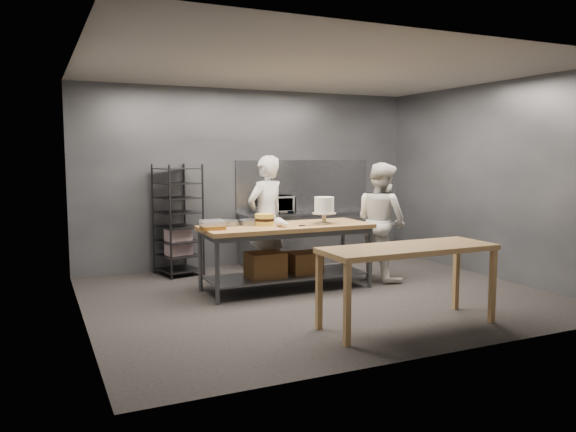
% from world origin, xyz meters
% --- Properties ---
extents(ground, '(6.00, 6.00, 0.00)m').
position_xyz_m(ground, '(0.00, 0.00, 0.00)').
color(ground, black).
rests_on(ground, ground).
extents(back_wall, '(6.00, 0.04, 3.00)m').
position_xyz_m(back_wall, '(0.00, 2.50, 1.50)').
color(back_wall, '#4C4F54').
rests_on(back_wall, ground).
extents(work_table, '(2.40, 0.90, 0.92)m').
position_xyz_m(work_table, '(-0.28, 0.48, 0.57)').
color(work_table, olive).
rests_on(work_table, ground).
extents(near_counter, '(2.00, 0.70, 0.90)m').
position_xyz_m(near_counter, '(0.27, -1.61, 0.81)').
color(near_counter, '#9C7140').
rests_on(near_counter, ground).
extents(back_counter, '(2.60, 0.60, 0.90)m').
position_xyz_m(back_counter, '(1.00, 2.18, 0.45)').
color(back_counter, slate).
rests_on(back_counter, ground).
extents(splashback_panel, '(2.60, 0.02, 0.90)m').
position_xyz_m(splashback_panel, '(1.00, 2.48, 1.35)').
color(splashback_panel, slate).
rests_on(splashback_panel, back_counter).
extents(speed_rack, '(0.73, 0.77, 1.75)m').
position_xyz_m(speed_rack, '(-1.40, 2.10, 0.86)').
color(speed_rack, black).
rests_on(speed_rack, ground).
extents(chef_behind, '(0.81, 0.68, 1.89)m').
position_xyz_m(chef_behind, '(-0.28, 1.18, 0.94)').
color(chef_behind, silver).
rests_on(chef_behind, ground).
extents(chef_right, '(0.81, 0.97, 1.78)m').
position_xyz_m(chef_right, '(1.33, 0.49, 0.89)').
color(chef_right, silver).
rests_on(chef_right, ground).
extents(microwave, '(0.54, 0.37, 0.30)m').
position_xyz_m(microwave, '(0.34, 2.18, 1.05)').
color(microwave, black).
rests_on(microwave, back_counter).
extents(frosted_cake_stand, '(0.34, 0.34, 0.38)m').
position_xyz_m(frosted_cake_stand, '(0.29, 0.39, 1.16)').
color(frosted_cake_stand, '#BEB498').
rests_on(frosted_cake_stand, work_table).
extents(layer_cake, '(0.27, 0.27, 0.16)m').
position_xyz_m(layer_cake, '(-0.55, 0.58, 1.00)').
color(layer_cake, gold).
rests_on(layer_cake, work_table).
extents(cake_pans, '(0.57, 0.31, 0.07)m').
position_xyz_m(cake_pans, '(-0.88, 0.71, 0.96)').
color(cake_pans, gray).
rests_on(cake_pans, work_table).
extents(piping_bag, '(0.12, 0.38, 0.12)m').
position_xyz_m(piping_bag, '(-0.41, 0.22, 0.98)').
color(piping_bag, white).
rests_on(piping_bag, work_table).
extents(offset_spatula, '(0.36, 0.02, 0.02)m').
position_xyz_m(offset_spatula, '(-0.03, 0.28, 0.93)').
color(offset_spatula, slate).
rests_on(offset_spatula, work_table).
extents(pastry_clamshells, '(0.35, 0.38, 0.11)m').
position_xyz_m(pastry_clamshells, '(-1.32, 0.51, 0.98)').
color(pastry_clamshells, '#97631E').
rests_on(pastry_clamshells, work_table).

